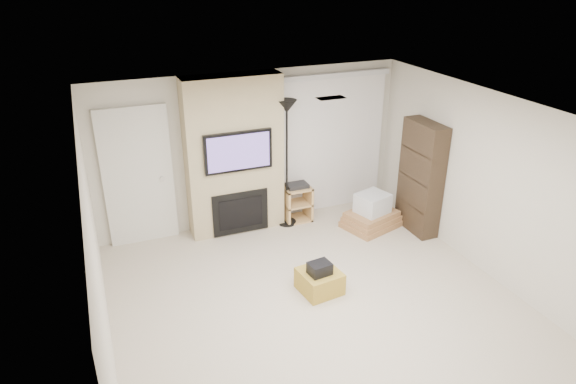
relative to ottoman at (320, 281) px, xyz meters
name	(u,v)px	position (x,y,z in m)	size (l,w,h in m)	color
floor	(324,313)	(-0.14, -0.45, -0.15)	(5.00, 5.50, 0.00)	beige
ceiling	(331,119)	(-0.14, -0.45, 2.35)	(5.00, 5.50, 0.00)	white
wall_back	(252,149)	(-0.14, 2.30, 1.10)	(5.00, 2.50, 0.00)	beige
wall_left	(98,269)	(-2.64, -0.45, 1.10)	(5.50, 2.50, 0.00)	beige
wall_right	(498,191)	(2.36, -0.45, 1.10)	(5.50, 2.50, 0.00)	beige
hvac_vent	(331,98)	(0.26, 0.35, 2.35)	(0.35, 0.18, 0.01)	silver
ottoman	(320,281)	(0.00, 0.00, 0.00)	(0.50, 0.50, 0.30)	#AF8D2F
black_bag	(320,268)	(-0.02, -0.04, 0.23)	(0.28, 0.22, 0.16)	black
fireplace_wall	(235,157)	(-0.49, 2.09, 1.09)	(1.50, 0.47, 2.50)	tan
entry_door	(138,178)	(-1.94, 2.27, 0.90)	(1.02, 0.11, 2.14)	silver
vertical_blinds	(332,138)	(1.26, 2.25, 1.12)	(1.98, 0.10, 2.37)	silver
floor_lamp	(287,128)	(0.31, 1.94, 1.50)	(0.31, 0.31, 2.09)	black
av_stand	(297,201)	(0.52, 2.00, 0.20)	(0.45, 0.38, 0.66)	tan
box_stack	(372,214)	(1.56, 1.32, 0.07)	(1.02, 0.88, 0.58)	#AE794B
bookshelf	(421,178)	(2.19, 0.98, 0.75)	(0.30, 0.80, 1.80)	black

